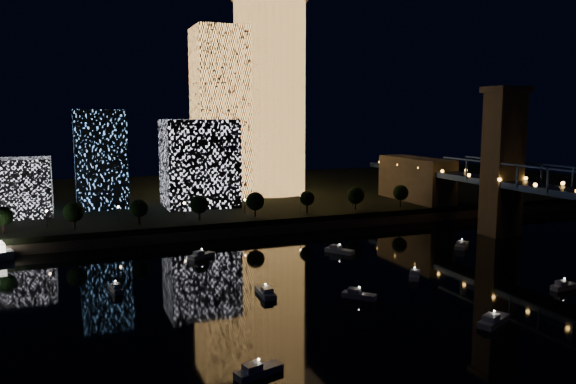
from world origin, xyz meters
The scene contains 9 objects.
ground centered at (0.00, 0.00, 0.00)m, with size 520.00×520.00×0.00m, color black.
far_bank centered at (0.00, 160.00, 2.50)m, with size 420.00×160.00×5.00m, color black.
seawall centered at (0.00, 82.00, 1.50)m, with size 420.00×6.00×3.00m, color #6B5E4C.
tower_cylindrical centered at (15.66, 143.69, 49.00)m, with size 34.00×34.00×87.75m.
tower_rectangular centered at (-6.90, 144.54, 41.65)m, with size 23.04×23.04×73.30m, color #FFAC51.
midrise_blocks centered at (-61.89, 125.73, 21.04)m, with size 121.08×36.96×37.74m.
motorboats centered at (-7.00, 18.24, 0.81)m, with size 109.06×80.74×2.78m.
esplanade_trees centered at (-30.44, 88.00, 10.47)m, with size 166.28×6.67×8.84m.
street_lamps centered at (-34.00, 94.00, 9.02)m, with size 132.70×0.70×5.65m.
Camera 1 is at (-71.15, -98.10, 40.39)m, focal length 35.00 mm.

